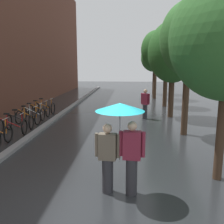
% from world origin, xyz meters
% --- Properties ---
extents(ground_plane, '(80.00, 80.00, 0.00)m').
position_xyz_m(ground_plane, '(0.00, 0.00, 0.00)').
color(ground_plane, '#26282B').
extents(kerb_strip, '(0.30, 36.00, 0.12)m').
position_xyz_m(kerb_strip, '(-3.20, 10.00, 0.06)').
color(kerb_strip, slate).
rests_on(kerb_strip, ground).
extents(street_tree_1, '(2.33, 2.33, 5.49)m').
position_xyz_m(street_tree_1, '(3.20, 5.79, 3.95)').
color(street_tree_1, '#473323').
rests_on(street_tree_1, ground).
extents(street_tree_2, '(2.76, 2.76, 5.34)m').
position_xyz_m(street_tree_2, '(3.22, 9.45, 3.63)').
color(street_tree_2, '#473323').
rests_on(street_tree_2, ground).
extents(street_tree_3, '(2.32, 2.32, 4.63)m').
position_xyz_m(street_tree_3, '(3.40, 13.17, 3.40)').
color(street_tree_3, '#473323').
rests_on(street_tree_3, ground).
extents(street_tree_4, '(2.55, 2.55, 5.87)m').
position_xyz_m(street_tree_4, '(3.09, 17.36, 4.21)').
color(street_tree_4, '#473323').
rests_on(street_tree_4, ground).
extents(street_tree_5, '(2.66, 2.66, 5.04)m').
position_xyz_m(street_tree_5, '(3.32, 20.95, 3.63)').
color(street_tree_5, '#473323').
rests_on(street_tree_5, ground).
extents(parked_bicycle_2, '(1.14, 0.79, 0.96)m').
position_xyz_m(parked_bicycle_2, '(-4.09, 5.19, 0.38)').
color(parked_bicycle_2, black).
rests_on(parked_bicycle_2, ground).
extents(parked_bicycle_3, '(1.14, 0.79, 0.96)m').
position_xyz_m(parked_bicycle_3, '(-4.16, 6.10, 0.38)').
color(parked_bicycle_3, black).
rests_on(parked_bicycle_3, ground).
extents(parked_bicycle_4, '(1.15, 0.81, 0.96)m').
position_xyz_m(parked_bicycle_4, '(-4.19, 7.10, 0.38)').
color(parked_bicycle_4, black).
rests_on(parked_bicycle_4, ground).
extents(parked_bicycle_5, '(1.09, 0.71, 0.96)m').
position_xyz_m(parked_bicycle_5, '(-4.28, 7.98, 0.38)').
color(parked_bicycle_5, black).
rests_on(parked_bicycle_5, ground).
extents(parked_bicycle_6, '(1.09, 0.72, 0.96)m').
position_xyz_m(parked_bicycle_6, '(-4.30, 8.95, 0.38)').
color(parked_bicycle_6, black).
rests_on(parked_bicycle_6, ground).
extents(parked_bicycle_7, '(1.10, 0.73, 0.96)m').
position_xyz_m(parked_bicycle_7, '(-4.28, 9.82, 0.38)').
color(parked_bicycle_7, black).
rests_on(parked_bicycle_7, ground).
extents(couple_under_umbrella, '(1.14, 1.09, 2.13)m').
position_xyz_m(couple_under_umbrella, '(0.64, 0.69, 1.39)').
color(couple_under_umbrella, '#2D2D33').
rests_on(couple_under_umbrella, ground).
extents(pedestrian_walking_midground, '(0.47, 0.43, 1.64)m').
position_xyz_m(pedestrian_walking_midground, '(1.72, 8.84, 0.84)').
color(pedestrian_walking_midground, '#2D2D33').
rests_on(pedestrian_walking_midground, ground).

